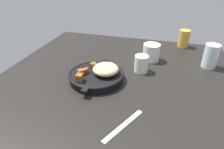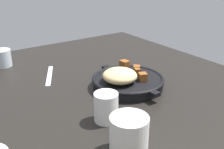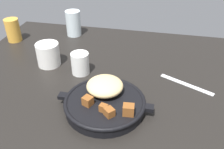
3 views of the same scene
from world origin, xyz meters
The scene contains 6 objects.
ground_plane centered at (0.00, 0.00, -1.20)cm, with size 117.06×101.46×2.40cm, color black.
cast_iron_skillet centered at (-2.69, -6.69, 2.59)cm, with size 27.71×23.40×7.43cm.
butter_knife centered at (20.95, 10.01, 0.18)cm, with size 18.32×1.60×0.36cm, color silver.
ceramic_mug_white centered at (-28.62, 12.74, 4.24)cm, with size 8.32×8.32×8.48cm, color silver.
water_glass_short centered at (40.64, 20.92, 3.28)cm, with size 6.93×6.93×6.56cm, color silver.
white_creamer_pitcher centered at (-15.42, 9.76, 3.85)cm, with size 6.22×6.22×7.69cm, color white.
Camera 2 is at (-66.62, 43.54, 38.28)cm, focal length 44.16 mm.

